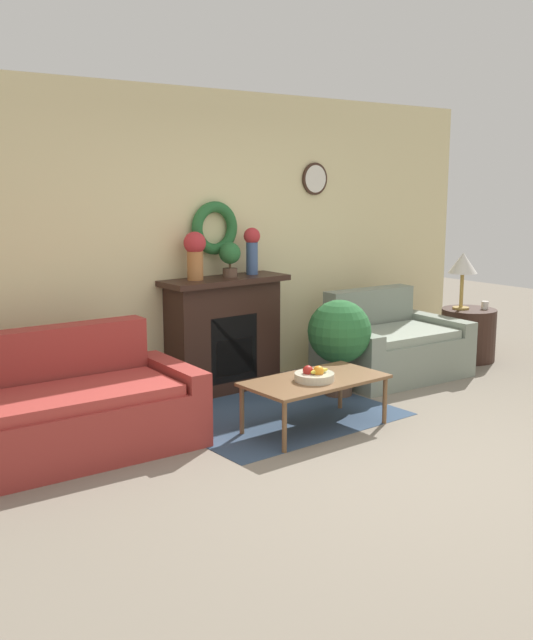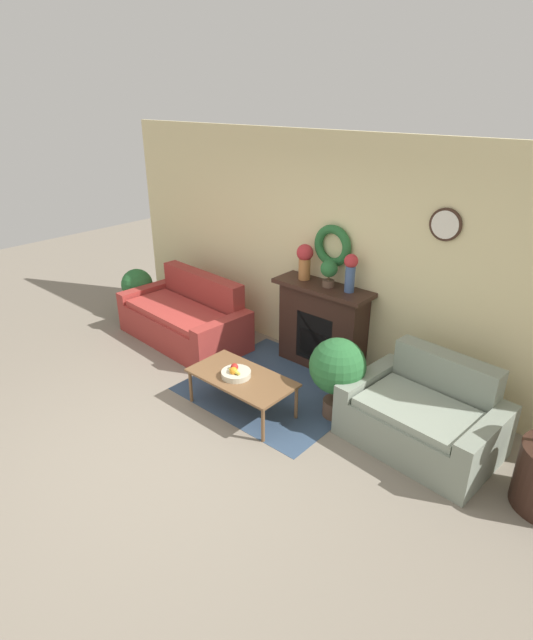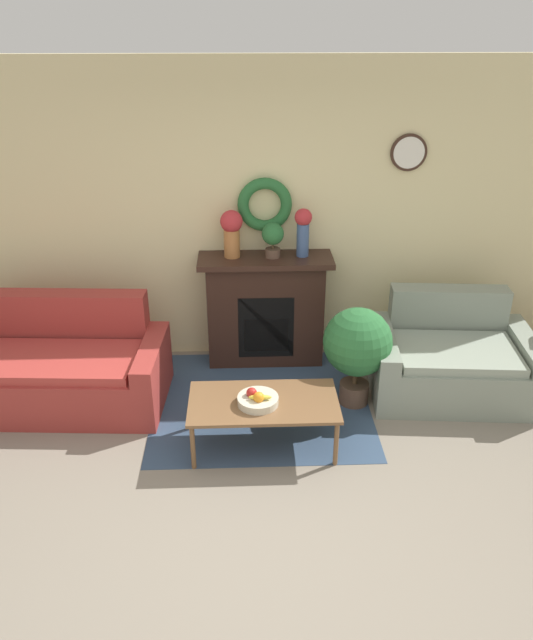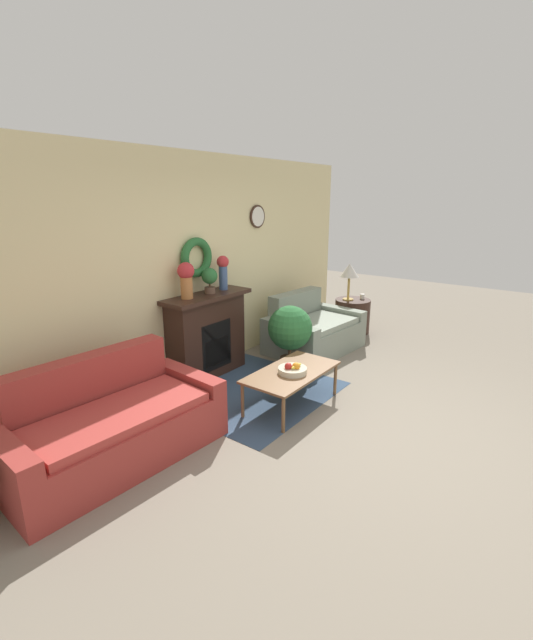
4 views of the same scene
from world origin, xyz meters
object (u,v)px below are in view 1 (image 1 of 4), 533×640
object	(u,v)px
coffee_table	(315,383)
potted_plant_floor_by_loveseat	(339,335)
fruit_bowl	(314,376)
loveseat_right	(390,347)
vase_on_mantel_left	(195,252)
potted_plant_on_mantel	(230,256)
mug	(485,305)
fireplace	(224,334)
vase_on_mantel_right	(252,247)
table_lamp	(463,265)
side_table_by_loveseat	(468,334)
couch_left	(67,412)

from	to	relation	value
coffee_table	potted_plant_floor_by_loveseat	world-z (taller)	potted_plant_floor_by_loveseat
fruit_bowl	coffee_table	bearing A→B (deg)	41.59
loveseat_right	vase_on_mantel_left	distance (m)	2.21
potted_plant_on_mantel	mug	bearing A→B (deg)	-14.97
fireplace	vase_on_mantel_right	xyz separation A→B (m)	(0.33, 0.01, 0.77)
table_lamp	potted_plant_floor_by_loveseat	size ratio (longest dim) A/B	0.69
vase_on_mantel_right	side_table_by_loveseat	bearing A→B (deg)	-15.52
table_lamp	couch_left	bearing A→B (deg)	-179.96
side_table_by_loveseat	table_lamp	bearing A→B (deg)	141.34
potted_plant_on_mantel	potted_plant_floor_by_loveseat	xyz separation A→B (m)	(0.66, -0.74, -0.68)
side_table_by_loveseat	potted_plant_floor_by_loveseat	size ratio (longest dim) A/B	0.66
table_lamp	vase_on_mantel_left	bearing A→B (deg)	168.34
fruit_bowl	table_lamp	size ratio (longest dim) A/B	0.51
vase_on_mantel_right	potted_plant_floor_by_loveseat	bearing A→B (deg)	-62.59
potted_plant_floor_by_loveseat	loveseat_right	bearing A→B (deg)	11.63
table_lamp	vase_on_mantel_right	distance (m)	2.42
couch_left	potted_plant_floor_by_loveseat	size ratio (longest dim) A/B	2.15
side_table_by_loveseat	vase_on_mantel_right	bearing A→B (deg)	164.48
fruit_bowl	table_lamp	bearing A→B (deg)	15.16
coffee_table	mug	world-z (taller)	mug
coffee_table	loveseat_right	bearing A→B (deg)	23.94
side_table_by_loveseat	vase_on_mantel_right	xyz separation A→B (m)	(-2.40, 0.67, 1.02)
couch_left	vase_on_mantel_left	size ratio (longest dim) A/B	4.43
fruit_bowl	mug	bearing A→B (deg)	11.26
side_table_by_loveseat	vase_on_mantel_right	world-z (taller)	vase_on_mantel_right
mug	side_table_by_loveseat	bearing A→B (deg)	142.13
fruit_bowl	potted_plant_floor_by_loveseat	xyz separation A→B (m)	(0.83, 0.60, 0.11)
coffee_table	fruit_bowl	bearing A→B (deg)	-138.41
fireplace	couch_left	distance (m)	1.90
vase_on_mantel_right	potted_plant_on_mantel	distance (m)	0.27
potted_plant_floor_by_loveseat	table_lamp	bearing A→B (deg)	4.53
table_lamp	vase_on_mantel_right	size ratio (longest dim) A/B	1.40
loveseat_right	side_table_by_loveseat	distance (m)	1.14
loveseat_right	potted_plant_on_mantel	size ratio (longest dim) A/B	4.61
vase_on_mantel_left	potted_plant_floor_by_loveseat	xyz separation A→B (m)	(1.02, -0.76, -0.74)
fireplace	table_lamp	world-z (taller)	table_lamp
fireplace	potted_plant_floor_by_loveseat	world-z (taller)	fireplace
table_lamp	vase_on_mantel_left	size ratio (longest dim) A/B	1.43
fruit_bowl	loveseat_right	bearing A→B (deg)	24.49
couch_left	vase_on_mantel_left	xyz separation A→B (m)	(1.49, 0.61, 1.00)
fireplace	fruit_bowl	bearing A→B (deg)	-94.61
potted_plant_floor_by_loveseat	fruit_bowl	bearing A→B (deg)	-144.44
couch_left	side_table_by_loveseat	world-z (taller)	couch_left
loveseat_right	vase_on_mantel_right	bearing A→B (deg)	160.07
table_lamp	mug	bearing A→B (deg)	-38.16
table_lamp	loveseat_right	bearing A→B (deg)	178.65
vase_on_mantel_left	vase_on_mantel_right	size ratio (longest dim) A/B	0.98
coffee_table	table_lamp	xyz separation A→B (m)	(2.72, 0.71, 0.66)
side_table_by_loveseat	coffee_table	bearing A→B (deg)	-166.86
couch_left	coffee_table	size ratio (longest dim) A/B	1.67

